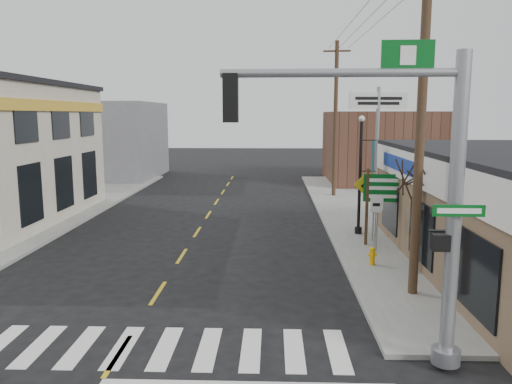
{
  "coord_description": "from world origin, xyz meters",
  "views": [
    {
      "loc": [
        3.48,
        -10.46,
        5.4
      ],
      "look_at": [
        2.92,
        6.17,
        2.8
      ],
      "focal_mm": 35.0,
      "sensor_mm": 36.0,
      "label": 1
    }
  ],
  "objects_px": {
    "lamp_post": "(362,166)",
    "utility_pole_far": "(335,118)",
    "guide_sign": "(386,196)",
    "fire_hydrant": "(372,255)",
    "traffic_signal_pole": "(417,178)",
    "bare_tree": "(418,169)",
    "dance_center_sign": "(378,119)",
    "utility_pole_near": "(421,113)"
  },
  "relations": [
    {
      "from": "lamp_post",
      "to": "utility_pole_far",
      "type": "height_order",
      "value": "utility_pole_far"
    },
    {
      "from": "guide_sign",
      "to": "fire_hydrant",
      "type": "height_order",
      "value": "guide_sign"
    },
    {
      "from": "traffic_signal_pole",
      "to": "bare_tree",
      "type": "distance_m",
      "value": 6.64
    },
    {
      "from": "lamp_post",
      "to": "dance_center_sign",
      "type": "distance_m",
      "value": 5.46
    },
    {
      "from": "fire_hydrant",
      "to": "utility_pole_far",
      "type": "distance_m",
      "value": 16.05
    },
    {
      "from": "traffic_signal_pole",
      "to": "lamp_post",
      "type": "bearing_deg",
      "value": 86.59
    },
    {
      "from": "traffic_signal_pole",
      "to": "dance_center_sign",
      "type": "height_order",
      "value": "traffic_signal_pole"
    },
    {
      "from": "fire_hydrant",
      "to": "lamp_post",
      "type": "xyz_separation_m",
      "value": [
        0.36,
        4.7,
        2.67
      ]
    },
    {
      "from": "lamp_post",
      "to": "utility_pole_near",
      "type": "height_order",
      "value": "utility_pole_near"
    },
    {
      "from": "fire_hydrant",
      "to": "traffic_signal_pole",
      "type": "bearing_deg",
      "value": -95.01
    },
    {
      "from": "guide_sign",
      "to": "dance_center_sign",
      "type": "distance_m",
      "value": 7.47
    },
    {
      "from": "dance_center_sign",
      "to": "traffic_signal_pole",
      "type": "bearing_deg",
      "value": -108.87
    },
    {
      "from": "lamp_post",
      "to": "utility_pole_near",
      "type": "xyz_separation_m",
      "value": [
        0.29,
        -7.48,
        2.27
      ]
    },
    {
      "from": "traffic_signal_pole",
      "to": "bare_tree",
      "type": "xyz_separation_m",
      "value": [
        1.85,
        6.36,
        -0.49
      ]
    },
    {
      "from": "lamp_post",
      "to": "utility_pole_far",
      "type": "bearing_deg",
      "value": 102.41
    },
    {
      "from": "utility_pole_far",
      "to": "lamp_post",
      "type": "bearing_deg",
      "value": -84.97
    },
    {
      "from": "bare_tree",
      "to": "utility_pole_near",
      "type": "xyz_separation_m",
      "value": [
        -0.58,
        -2.08,
        1.8
      ]
    },
    {
      "from": "dance_center_sign",
      "to": "utility_pole_far",
      "type": "xyz_separation_m",
      "value": [
        -1.5,
        5.83,
        0.01
      ]
    },
    {
      "from": "bare_tree",
      "to": "dance_center_sign",
      "type": "bearing_deg",
      "value": 85.81
    },
    {
      "from": "dance_center_sign",
      "to": "utility_pole_far",
      "type": "distance_m",
      "value": 6.02
    },
    {
      "from": "guide_sign",
      "to": "lamp_post",
      "type": "xyz_separation_m",
      "value": [
        -0.65,
        1.95,
        1.02
      ]
    },
    {
      "from": "guide_sign",
      "to": "bare_tree",
      "type": "distance_m",
      "value": 3.77
    },
    {
      "from": "bare_tree",
      "to": "traffic_signal_pole",
      "type": "bearing_deg",
      "value": -106.21
    },
    {
      "from": "traffic_signal_pole",
      "to": "fire_hydrant",
      "type": "xyz_separation_m",
      "value": [
        0.62,
        7.06,
        -3.64
      ]
    },
    {
      "from": "traffic_signal_pole",
      "to": "guide_sign",
      "type": "height_order",
      "value": "traffic_signal_pole"
    },
    {
      "from": "traffic_signal_pole",
      "to": "utility_pole_near",
      "type": "xyz_separation_m",
      "value": [
        1.27,
        4.28,
        1.31
      ]
    },
    {
      "from": "traffic_signal_pole",
      "to": "utility_pole_far",
      "type": "distance_m",
      "value": 22.45
    },
    {
      "from": "lamp_post",
      "to": "bare_tree",
      "type": "bearing_deg",
      "value": -67.79
    },
    {
      "from": "guide_sign",
      "to": "utility_pole_near",
      "type": "height_order",
      "value": "utility_pole_near"
    },
    {
      "from": "utility_pole_near",
      "to": "bare_tree",
      "type": "bearing_deg",
      "value": 75.13
    },
    {
      "from": "traffic_signal_pole",
      "to": "utility_pole_near",
      "type": "height_order",
      "value": "utility_pole_near"
    },
    {
      "from": "guide_sign",
      "to": "fire_hydrant",
      "type": "relative_size",
      "value": 4.83
    },
    {
      "from": "lamp_post",
      "to": "guide_sign",
      "type": "bearing_deg",
      "value": -58.61
    },
    {
      "from": "guide_sign",
      "to": "utility_pole_far",
      "type": "distance_m",
      "value": 12.96
    },
    {
      "from": "traffic_signal_pole",
      "to": "utility_pole_far",
      "type": "height_order",
      "value": "utility_pole_far"
    },
    {
      "from": "traffic_signal_pole",
      "to": "lamp_post",
      "type": "xyz_separation_m",
      "value": [
        0.98,
        11.76,
        -0.96
      ]
    },
    {
      "from": "fire_hydrant",
      "to": "lamp_post",
      "type": "relative_size",
      "value": 0.12
    },
    {
      "from": "fire_hydrant",
      "to": "dance_center_sign",
      "type": "height_order",
      "value": "dance_center_sign"
    },
    {
      "from": "traffic_signal_pole",
      "to": "utility_pole_near",
      "type": "bearing_deg",
      "value": 74.82
    },
    {
      "from": "lamp_post",
      "to": "traffic_signal_pole",
      "type": "bearing_deg",
      "value": -81.7
    },
    {
      "from": "utility_pole_near",
      "to": "utility_pole_far",
      "type": "xyz_separation_m",
      "value": [
        -0.17,
        18.12,
        -0.24
      ]
    },
    {
      "from": "fire_hydrant",
      "to": "bare_tree",
      "type": "distance_m",
      "value": 3.45
    }
  ]
}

